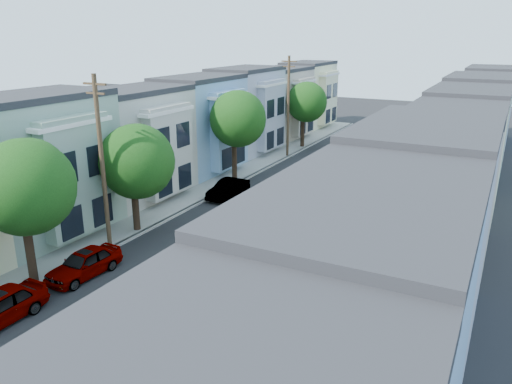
% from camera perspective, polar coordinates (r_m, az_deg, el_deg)
% --- Properties ---
extents(ground, '(160.00, 160.00, 0.00)m').
position_cam_1_polar(ground, '(25.99, -9.02, -10.52)').
color(ground, black).
rests_on(ground, ground).
extents(road_slab, '(12.00, 70.00, 0.02)m').
position_cam_1_polar(road_slab, '(38.05, 4.33, -1.05)').
color(road_slab, black).
rests_on(road_slab, ground).
extents(curb_left, '(0.30, 70.00, 0.15)m').
position_cam_1_polar(curb_left, '(40.64, -3.53, 0.29)').
color(curb_left, gray).
rests_on(curb_left, ground).
extents(curb_right, '(0.30, 70.00, 0.15)m').
position_cam_1_polar(curb_right, '(36.26, 13.17, -2.33)').
color(curb_right, gray).
rests_on(curb_right, ground).
extents(sidewalk_left, '(2.60, 70.00, 0.15)m').
position_cam_1_polar(sidewalk_left, '(41.30, -5.08, 0.53)').
color(sidewalk_left, gray).
rests_on(sidewalk_left, ground).
extents(sidewalk_right, '(2.60, 70.00, 0.15)m').
position_cam_1_polar(sidewalk_right, '(36.00, 15.16, -2.64)').
color(sidewalk_right, gray).
rests_on(sidewalk_right, ground).
extents(centerline, '(0.12, 70.00, 0.01)m').
position_cam_1_polar(centerline, '(38.06, 4.33, -1.07)').
color(centerline, gold).
rests_on(centerline, ground).
extents(townhouse_row_left, '(5.00, 70.00, 8.50)m').
position_cam_1_polar(townhouse_row_left, '(43.40, -9.33, 1.11)').
color(townhouse_row_left, '#BCAE9A').
rests_on(townhouse_row_left, ground).
extents(townhouse_row_right, '(5.00, 70.00, 8.50)m').
position_cam_1_polar(townhouse_row_right, '(35.52, 21.13, -3.64)').
color(townhouse_row_right, '#BCAE9A').
rests_on(townhouse_row_right, ground).
extents(tree_b, '(4.69, 4.69, 7.55)m').
position_cam_1_polar(tree_b, '(26.21, -24.94, 0.49)').
color(tree_b, black).
rests_on(tree_b, ground).
extents(tree_c, '(4.65, 4.65, 7.01)m').
position_cam_1_polar(tree_c, '(31.59, -13.58, 3.39)').
color(tree_c, black).
rests_on(tree_c, ground).
extents(tree_d, '(4.70, 4.70, 7.82)m').
position_cam_1_polar(tree_d, '(41.64, -2.19, 8.33)').
color(tree_d, black).
rests_on(tree_d, ground).
extents(tree_e, '(4.40, 4.40, 7.29)m').
position_cam_1_polar(tree_e, '(55.37, 5.72, 10.18)').
color(tree_e, black).
rests_on(tree_e, ground).
extents(tree_far_r, '(3.10, 3.10, 5.28)m').
position_cam_1_polar(tree_far_r, '(48.20, 18.60, 6.58)').
color(tree_far_r, black).
rests_on(tree_far_r, ground).
extents(utility_pole_near, '(1.60, 0.26, 10.00)m').
position_cam_1_polar(utility_pole_near, '(29.48, -17.16, 3.07)').
color(utility_pole_near, '#42301E').
rests_on(utility_pole_near, ground).
extents(utility_pole_far, '(1.60, 0.26, 10.00)m').
position_cam_1_polar(utility_pole_far, '(50.98, 3.70, 9.68)').
color(utility_pole_far, '#42301E').
rests_on(utility_pole_far, ground).
extents(fedex_truck, '(2.41, 6.27, 3.01)m').
position_cam_1_polar(fedex_truck, '(26.52, -1.85, -5.67)').
color(fedex_truck, silver).
rests_on(fedex_truck, ground).
extents(lead_sedan, '(1.70, 3.88, 1.26)m').
position_cam_1_polar(lead_sedan, '(36.94, 7.27, -0.72)').
color(lead_sedan, black).
rests_on(lead_sedan, ground).
extents(parked_left_c, '(1.92, 4.55, 1.45)m').
position_cam_1_polar(parked_left_c, '(27.77, -19.05, -7.73)').
color(parked_left_c, '#9FA0A7').
rests_on(parked_left_c, ground).
extents(parked_left_d, '(1.71, 4.25, 1.39)m').
position_cam_1_polar(parked_left_d, '(38.67, -3.20, 0.35)').
color(parked_left_d, '#581F0E').
rests_on(parked_left_d, ground).
extents(parked_right_b, '(2.46, 4.79, 1.29)m').
position_cam_1_polar(parked_right_b, '(22.80, -0.03, -12.72)').
color(parked_right_b, white).
rests_on(parked_right_b, ground).
extents(parked_right_c, '(2.26, 4.94, 1.46)m').
position_cam_1_polar(parked_right_c, '(39.81, 13.02, 0.47)').
color(parked_right_c, black).
rests_on(parked_right_c, ground).
extents(parked_right_d, '(1.92, 4.36, 1.30)m').
position_cam_1_polar(parked_right_d, '(49.32, 16.01, 3.43)').
color(parked_right_d, black).
rests_on(parked_right_d, ground).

